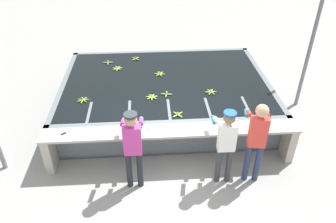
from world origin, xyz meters
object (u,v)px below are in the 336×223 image
worker_1 (226,140)px  banana_bunch_floating_5 (152,97)px  knife_1 (143,128)px  banana_bunch_floating_0 (83,100)px  banana_bunch_floating_4 (211,92)px  banana_bunch_floating_2 (160,74)px  banana_bunch_floating_3 (178,114)px  banana_bunch_floating_8 (117,68)px  banana_bunch_floating_7 (108,62)px  knife_0 (67,132)px  worker_0 (133,143)px  worker_2 (257,136)px  banana_bunch_floating_1 (166,94)px  banana_bunch_floating_6 (136,59)px  support_post_right (310,48)px

worker_1 → banana_bunch_floating_5: 2.22m
knife_1 → banana_bunch_floating_0: bearing=139.9°
banana_bunch_floating_4 → banana_bunch_floating_5: bearing=-174.4°
banana_bunch_floating_5 → banana_bunch_floating_4: bearing=5.6°
banana_bunch_floating_2 → banana_bunch_floating_3: bearing=-81.2°
banana_bunch_floating_0 → banana_bunch_floating_4: size_ratio=1.00×
banana_bunch_floating_0 → banana_bunch_floating_8: (0.68, 1.52, 0.00)m
banana_bunch_floating_4 → banana_bunch_floating_7: same height
banana_bunch_floating_2 → banana_bunch_floating_4: 1.51m
knife_0 → knife_1: (1.48, 0.03, 0.00)m
worker_0 → knife_1: bearing=74.7°
banana_bunch_floating_5 → knife_1: bearing=-100.0°
banana_bunch_floating_3 → banana_bunch_floating_7: (-1.66, 2.63, 0.00)m
worker_2 → banana_bunch_floating_5: worker_2 is taller
banana_bunch_floating_2 → knife_1: size_ratio=0.82×
banana_bunch_floating_5 → banana_bunch_floating_8: size_ratio=1.00×
banana_bunch_floating_2 → banana_bunch_floating_7: (-1.38, 0.77, 0.00)m
worker_0 → banana_bunch_floating_8: 3.36m
banana_bunch_floating_1 → banana_bunch_floating_8: (-1.20, 1.40, -0.00)m
worker_2 → banana_bunch_floating_1: size_ratio=6.17×
worker_2 → banana_bunch_floating_4: (-0.48, 1.94, -0.19)m
worker_2 → knife_1: 2.17m
banana_bunch_floating_0 → knife_1: size_ratio=0.82×
banana_bunch_floating_1 → banana_bunch_floating_8: size_ratio=1.01×
worker_1 → knife_0: worker_1 is taller
banana_bunch_floating_5 → banana_bunch_floating_6: bearing=100.7°
banana_bunch_floating_6 → support_post_right: (4.25, -1.29, 0.74)m
banana_bunch_floating_6 → banana_bunch_floating_5: bearing=-79.3°
banana_bunch_floating_1 → banana_bunch_floating_4: (1.04, 0.03, -0.00)m
worker_1 → knife_1: 1.65m
support_post_right → banana_bunch_floating_7: bearing=167.6°
banana_bunch_floating_0 → banana_bunch_floating_5: bearing=0.7°
worker_2 → banana_bunch_floating_7: 4.76m
worker_0 → worker_2: worker_2 is taller
worker_2 → banana_bunch_floating_0: worker_2 is taller
banana_bunch_floating_5 → banana_bunch_floating_2: bearing=78.2°
banana_bunch_floating_0 → banana_bunch_floating_7: bearing=78.2°
banana_bunch_floating_7 → banana_bunch_floating_0: bearing=-101.8°
banana_bunch_floating_1 → banana_bunch_floating_6: same height
worker_1 → banana_bunch_floating_4: bearing=87.9°
worker_2 → worker_0: bearing=-179.7°
banana_bunch_floating_7 → banana_bunch_floating_8: (0.28, -0.38, -0.00)m
knife_0 → support_post_right: bearing=19.6°
banana_bunch_floating_0 → support_post_right: (5.39, 0.81, 0.74)m
banana_bunch_floating_4 → support_post_right: support_post_right is taller
banana_bunch_floating_0 → banana_bunch_floating_6: (1.15, 2.09, 0.00)m
banana_bunch_floating_0 → banana_bunch_floating_4: (2.92, 0.15, 0.00)m
banana_bunch_floating_1 → banana_bunch_floating_5: (-0.34, -0.11, -0.00)m
worker_1 → banana_bunch_floating_8: (-2.17, 3.30, -0.12)m
banana_bunch_floating_6 → banana_bunch_floating_7: 0.77m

